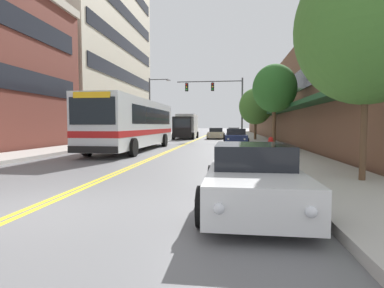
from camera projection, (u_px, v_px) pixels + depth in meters
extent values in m
plane|color=slate|center=(202.00, 137.00, 42.47)|extent=(240.00, 240.00, 0.00)
cube|color=#B2ADA5|center=(155.00, 136.00, 43.35)|extent=(2.88, 106.00, 0.18)
cube|color=#B2ADA5|center=(252.00, 137.00, 41.58)|extent=(2.88, 106.00, 0.18)
cube|color=yellow|center=(202.00, 137.00, 42.48)|extent=(0.14, 106.00, 0.01)
cube|color=yellow|center=(203.00, 137.00, 42.46)|extent=(0.14, 106.00, 0.01)
cube|color=beige|center=(78.00, 15.00, 36.48)|extent=(12.00, 21.85, 30.15)
cube|color=black|center=(127.00, 108.00, 36.42)|extent=(0.08, 20.10, 1.40)
cube|color=black|center=(127.00, 77.00, 36.18)|extent=(0.08, 20.10, 1.40)
cube|color=black|center=(126.00, 45.00, 35.95)|extent=(0.08, 20.10, 1.40)
cube|color=black|center=(126.00, 13.00, 35.71)|extent=(0.08, 20.10, 1.40)
cube|color=brown|center=(295.00, 110.00, 40.63)|extent=(8.00, 68.00, 7.58)
cube|color=#1E4C28|center=(261.00, 116.00, 41.26)|extent=(1.10, 61.20, 0.24)
cube|color=black|center=(265.00, 103.00, 41.08)|extent=(0.08, 61.20, 1.40)
cube|color=silver|center=(135.00, 123.00, 20.04)|extent=(2.50, 12.38, 2.93)
cube|color=#B21919|center=(135.00, 132.00, 20.08)|extent=(2.52, 12.40, 0.32)
cube|color=black|center=(137.00, 116.00, 20.63)|extent=(2.53, 9.66, 1.05)
cube|color=black|center=(92.00, 111.00, 13.86)|extent=(2.25, 0.04, 1.29)
cube|color=yellow|center=(92.00, 95.00, 13.81)|extent=(1.80, 0.06, 0.28)
cube|color=black|center=(93.00, 150.00, 13.96)|extent=(2.45, 0.08, 0.32)
cylinder|color=black|center=(87.00, 147.00, 16.12)|extent=(0.30, 1.00, 1.00)
cylinder|color=black|center=(133.00, 147.00, 15.80)|extent=(0.30, 1.00, 1.00)
cylinder|color=black|center=(133.00, 140.00, 23.66)|extent=(0.30, 1.00, 1.00)
cylinder|color=black|center=(164.00, 140.00, 23.33)|extent=(0.30, 1.00, 1.00)
cube|color=beige|center=(154.00, 136.00, 32.62)|extent=(1.70, 4.80, 0.62)
cube|color=black|center=(154.00, 131.00, 32.78)|extent=(1.46, 2.11, 0.51)
cylinder|color=black|center=(142.00, 138.00, 31.27)|extent=(0.22, 0.69, 0.69)
cylinder|color=black|center=(158.00, 138.00, 31.05)|extent=(0.22, 0.69, 0.69)
cylinder|color=black|center=(150.00, 137.00, 34.22)|extent=(0.22, 0.69, 0.69)
cylinder|color=black|center=(165.00, 137.00, 33.99)|extent=(0.22, 0.69, 0.69)
sphere|color=silver|center=(142.00, 136.00, 30.30)|extent=(0.16, 0.16, 0.16)
sphere|color=silver|center=(153.00, 137.00, 30.15)|extent=(0.16, 0.16, 0.16)
cube|color=red|center=(154.00, 135.00, 35.08)|extent=(0.18, 0.04, 0.10)
cube|color=red|center=(164.00, 135.00, 34.93)|extent=(0.18, 0.04, 0.10)
cube|color=white|center=(253.00, 183.00, 6.05)|extent=(1.72, 4.13, 0.64)
cube|color=black|center=(252.00, 155.00, 6.18)|extent=(1.48, 1.82, 0.46)
cylinder|color=black|center=(204.00, 206.00, 4.90)|extent=(0.22, 0.68, 0.68)
cylinder|color=black|center=(316.00, 210.00, 4.68)|extent=(0.22, 0.68, 0.68)
cylinder|color=black|center=(213.00, 179.00, 7.44)|extent=(0.22, 0.68, 0.68)
cylinder|color=black|center=(286.00, 180.00, 7.21)|extent=(0.22, 0.68, 0.68)
sphere|color=silver|center=(219.00, 209.00, 4.06)|extent=(0.16, 0.16, 0.16)
sphere|color=silver|center=(311.00, 212.00, 3.90)|extent=(0.16, 0.16, 0.16)
cube|color=red|center=(224.00, 167.00, 8.18)|extent=(0.18, 0.04, 0.10)
cube|color=red|center=(270.00, 167.00, 8.02)|extent=(0.18, 0.04, 0.10)
cube|color=#19234C|center=(236.00, 138.00, 26.51)|extent=(1.88, 4.29, 0.67)
cube|color=black|center=(236.00, 132.00, 26.64)|extent=(1.61, 1.89, 0.52)
cylinder|color=black|center=(225.00, 141.00, 25.33)|extent=(0.22, 0.61, 0.61)
cylinder|color=black|center=(248.00, 141.00, 25.09)|extent=(0.22, 0.61, 0.61)
cylinder|color=black|center=(225.00, 140.00, 27.96)|extent=(0.22, 0.61, 0.61)
cylinder|color=black|center=(246.00, 140.00, 27.72)|extent=(0.22, 0.61, 0.61)
sphere|color=silver|center=(228.00, 139.00, 24.45)|extent=(0.16, 0.16, 0.16)
sphere|color=silver|center=(245.00, 139.00, 24.28)|extent=(0.16, 0.16, 0.16)
cube|color=red|center=(228.00, 137.00, 28.73)|extent=(0.18, 0.04, 0.10)
cube|color=red|center=(243.00, 137.00, 28.56)|extent=(0.18, 0.04, 0.10)
cube|color=#38383D|center=(234.00, 133.00, 43.24)|extent=(1.78, 4.29, 0.63)
cube|color=black|center=(234.00, 129.00, 43.38)|extent=(1.53, 1.89, 0.50)
cylinder|color=black|center=(227.00, 135.00, 42.05)|extent=(0.22, 0.63, 0.63)
cylinder|color=black|center=(240.00, 135.00, 41.82)|extent=(0.22, 0.63, 0.63)
cylinder|color=black|center=(227.00, 134.00, 44.69)|extent=(0.22, 0.63, 0.63)
cylinder|color=black|center=(240.00, 134.00, 44.45)|extent=(0.22, 0.63, 0.63)
sphere|color=silver|center=(229.00, 134.00, 41.18)|extent=(0.16, 0.16, 0.16)
sphere|color=silver|center=(238.00, 134.00, 41.02)|extent=(0.16, 0.16, 0.16)
cube|color=red|center=(229.00, 133.00, 45.46)|extent=(0.18, 0.04, 0.10)
cube|color=red|center=(238.00, 133.00, 45.29)|extent=(0.18, 0.04, 0.10)
cube|color=#BCAD89|center=(216.00, 135.00, 36.80)|extent=(1.84, 4.49, 0.67)
cube|color=black|center=(216.00, 130.00, 36.94)|extent=(1.58, 1.98, 0.48)
cylinder|color=black|center=(208.00, 136.00, 35.55)|extent=(0.22, 0.67, 0.67)
cylinder|color=black|center=(224.00, 137.00, 35.32)|extent=(0.22, 0.67, 0.67)
cylinder|color=black|center=(209.00, 136.00, 38.31)|extent=(0.22, 0.67, 0.67)
cylinder|color=black|center=(224.00, 136.00, 38.07)|extent=(0.22, 0.67, 0.67)
sphere|color=silver|center=(210.00, 135.00, 34.64)|extent=(0.16, 0.16, 0.16)
sphere|color=silver|center=(221.00, 135.00, 34.47)|extent=(0.16, 0.16, 0.16)
cube|color=red|center=(212.00, 134.00, 39.12)|extent=(0.18, 0.04, 0.10)
cube|color=red|center=(222.00, 134.00, 38.95)|extent=(0.18, 0.04, 0.10)
cube|color=black|center=(183.00, 127.00, 34.73)|extent=(2.21, 1.97, 2.40)
cube|color=black|center=(182.00, 123.00, 33.71)|extent=(1.88, 0.04, 1.06)
cube|color=white|center=(187.00, 125.00, 37.96)|extent=(2.26, 4.59, 2.77)
cylinder|color=black|center=(174.00, 136.00, 34.94)|extent=(0.28, 0.84, 0.84)
cylinder|color=black|center=(193.00, 136.00, 34.65)|extent=(0.28, 0.84, 0.84)
cylinder|color=black|center=(180.00, 135.00, 39.54)|extent=(0.28, 0.84, 0.84)
cylinder|color=black|center=(197.00, 135.00, 39.26)|extent=(0.28, 0.84, 0.84)
cylinder|color=#47474C|center=(242.00, 109.00, 33.17)|extent=(0.18, 0.18, 6.91)
cylinder|color=#47474C|center=(209.00, 81.00, 33.44)|extent=(7.30, 0.11, 0.11)
cube|color=black|center=(213.00, 87.00, 33.43)|extent=(0.34, 0.26, 0.92)
sphere|color=red|center=(213.00, 84.00, 33.26)|extent=(0.18, 0.18, 0.18)
sphere|color=yellow|center=(213.00, 87.00, 33.27)|extent=(0.18, 0.18, 0.18)
sphere|color=green|center=(213.00, 89.00, 33.29)|extent=(0.18, 0.18, 0.18)
cylinder|color=black|center=(213.00, 82.00, 33.40)|extent=(0.02, 0.02, 0.14)
cube|color=black|center=(187.00, 87.00, 33.80)|extent=(0.34, 0.26, 0.92)
sphere|color=red|center=(187.00, 85.00, 33.63)|extent=(0.18, 0.18, 0.18)
sphere|color=yellow|center=(187.00, 87.00, 33.65)|extent=(0.18, 0.18, 0.18)
sphere|color=green|center=(187.00, 90.00, 33.66)|extent=(0.18, 0.18, 0.18)
cylinder|color=black|center=(187.00, 83.00, 33.77)|extent=(0.02, 0.02, 0.14)
cylinder|color=#47474C|center=(150.00, 109.00, 34.38)|extent=(0.16, 0.16, 7.02)
cylinder|color=#47474C|center=(159.00, 79.00, 34.03)|extent=(2.21, 0.10, 0.10)
ellipsoid|color=#B2B2B7|center=(168.00, 80.00, 33.90)|extent=(0.56, 0.28, 0.20)
cylinder|color=brown|center=(364.00, 134.00, 8.06)|extent=(0.17, 0.17, 2.50)
ellipsoid|color=#42752D|center=(367.00, 26.00, 7.89)|extent=(3.73, 3.73, 4.11)
cylinder|color=brown|center=(274.00, 128.00, 18.87)|extent=(0.24, 0.24, 2.63)
ellipsoid|color=#2D6B28|center=(275.00, 88.00, 18.72)|extent=(2.73, 2.73, 3.01)
cylinder|color=brown|center=(255.00, 130.00, 31.42)|extent=(0.27, 0.27, 2.01)
ellipsoid|color=#42752D|center=(256.00, 106.00, 31.27)|extent=(3.43, 3.43, 3.77)
cylinder|color=red|center=(271.00, 148.00, 15.06)|extent=(0.27, 0.27, 0.72)
sphere|color=red|center=(271.00, 139.00, 15.03)|extent=(0.25, 0.25, 0.25)
cylinder|color=red|center=(267.00, 146.00, 15.08)|extent=(0.08, 0.12, 0.12)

